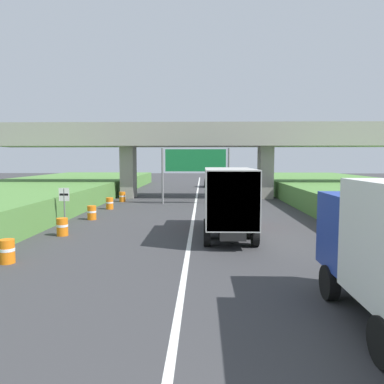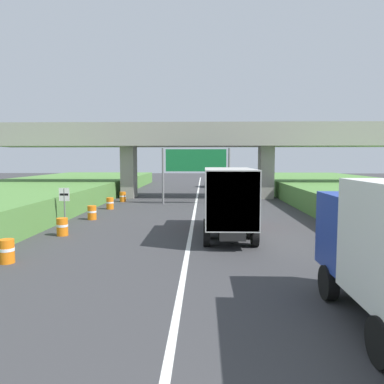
{
  "view_description": "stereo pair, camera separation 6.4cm",
  "coord_description": "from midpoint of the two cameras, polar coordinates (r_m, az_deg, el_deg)",
  "views": [
    {
      "loc": [
        0.61,
        -1.9,
        3.9
      ],
      "look_at": [
        0.0,
        19.53,
        2.0
      ],
      "focal_mm": 34.99,
      "sensor_mm": 36.0,
      "label": 1
    },
    {
      "loc": [
        0.67,
        -1.9,
        3.9
      ],
      "look_at": [
        0.0,
        19.53,
        2.0
      ],
      "focal_mm": 34.99,
      "sensor_mm": 36.0,
      "label": 2
    }
  ],
  "objects": [
    {
      "name": "lane_centre_stripe",
      "position": [
        30.56,
        0.41,
        -2.26
      ],
      "size": [
        0.2,
        96.8,
        0.01
      ],
      "primitive_type": "cube",
      "color": "white",
      "rests_on": "ground"
    },
    {
      "name": "overpass_bridge",
      "position": [
        37.44,
        0.65,
        7.47
      ],
      "size": [
        40.0,
        4.8,
        7.33
      ],
      "color": "#9E998E",
      "rests_on": "ground"
    },
    {
      "name": "overhead_highway_sign",
      "position": [
        32.17,
        0.49,
        4.37
      ],
      "size": [
        5.88,
        0.18,
        4.83
      ],
      "color": "slate",
      "rests_on": "ground"
    },
    {
      "name": "speed_limit_sign",
      "position": [
        22.87,
        -18.98,
        -1.3
      ],
      "size": [
        0.6,
        0.08,
        2.23
      ],
      "color": "slate",
      "rests_on": "ground"
    },
    {
      "name": "truck_red",
      "position": [
        18.93,
        5.39,
        -0.92
      ],
      "size": [
        2.44,
        7.3,
        3.44
      ],
      "color": "black",
      "rests_on": "ground"
    },
    {
      "name": "car_black",
      "position": [
        52.26,
        2.84,
        1.73
      ],
      "size": [
        1.86,
        4.1,
        1.72
      ],
      "color": "black",
      "rests_on": "ground"
    },
    {
      "name": "construction_barrel_1",
      "position": [
        15.78,
        -26.48,
        -8.07
      ],
      "size": [
        0.57,
        0.57,
        0.9
      ],
      "color": "orange",
      "rests_on": "ground"
    },
    {
      "name": "construction_barrel_2",
      "position": [
        20.2,
        -19.25,
        -5.03
      ],
      "size": [
        0.57,
        0.57,
        0.9
      ],
      "color": "orange",
      "rests_on": "ground"
    },
    {
      "name": "construction_barrel_3",
      "position": [
        24.92,
        -15.1,
        -3.05
      ],
      "size": [
        0.57,
        0.57,
        0.9
      ],
      "color": "orange",
      "rests_on": "ground"
    },
    {
      "name": "construction_barrel_4",
      "position": [
        29.77,
        -12.51,
        -1.69
      ],
      "size": [
        0.57,
        0.57,
        0.9
      ],
      "color": "orange",
      "rests_on": "ground"
    },
    {
      "name": "construction_barrel_5",
      "position": [
        34.67,
        -10.63,
        -0.72
      ],
      "size": [
        0.57,
        0.57,
        0.9
      ],
      "color": "orange",
      "rests_on": "ground"
    }
  ]
}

